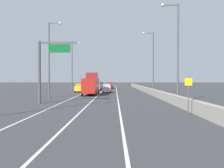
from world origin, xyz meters
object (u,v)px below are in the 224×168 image
object	(u,v)px
overhead_sign_gantry	(45,64)
box_truck	(91,85)
speed_advisory_sign	(188,93)
car_white_2	(107,88)
car_gray_1	(98,86)
car_red_4	(109,86)
car_blue_0	(109,85)
lamp_post_right_third	(152,59)
car_green_5	(100,85)
lamp_post_left_mid	(50,55)
lamp_post_right_second	(176,47)
car_yellow_3	(80,88)
lamp_post_left_far	(73,64)

from	to	relation	value
overhead_sign_gantry	box_truck	distance (m)	17.20
speed_advisory_sign	car_white_2	xyz separation A→B (m)	(-7.73, 33.89, -0.80)
car_gray_1	car_red_4	xyz separation A→B (m)	(2.79, 11.01, -0.08)
car_blue_0	car_red_4	bearing A→B (deg)	-89.21
lamp_post_right_third	car_white_2	xyz separation A→B (m)	(-8.81, 5.94, -5.76)
car_green_5	car_white_2	bearing A→B (deg)	-83.18
overhead_sign_gantry	lamp_post_left_mid	xyz separation A→B (m)	(-1.80, 9.56, 1.99)
lamp_post_left_mid	box_truck	size ratio (longest dim) A/B	1.30
lamp_post_right_second	car_green_5	bearing A→B (deg)	103.94
car_gray_1	car_yellow_3	distance (m)	9.62
lamp_post_right_second	lamp_post_left_mid	distance (m)	19.89
car_yellow_3	car_green_5	distance (m)	20.95
car_blue_0	box_truck	distance (m)	36.72
overhead_sign_gantry	lamp_post_left_far	xyz separation A→B (m)	(-1.85, 31.63, 1.99)
lamp_post_left_far	car_gray_1	bearing A→B (deg)	33.68
car_blue_0	car_white_2	world-z (taller)	car_blue_0
car_blue_0	car_gray_1	distance (m)	17.87
speed_advisory_sign	car_blue_0	distance (m)	63.27
speed_advisory_sign	box_truck	distance (m)	28.16
car_white_2	lamp_post_right_second	bearing A→B (deg)	-69.74
lamp_post_right_second	car_red_4	world-z (taller)	lamp_post_right_second
car_white_2	lamp_post_left_far	bearing A→B (deg)	138.71
lamp_post_left_mid	box_truck	xyz separation A→B (m)	(5.74, 6.94, -4.82)
car_gray_1	car_yellow_3	bearing A→B (deg)	-110.13
car_gray_1	car_yellow_3	world-z (taller)	car_gray_1
lamp_post_left_far	car_green_5	world-z (taller)	lamp_post_left_far
lamp_post_right_second	lamp_post_left_far	distance (m)	36.21
car_yellow_3	car_red_4	size ratio (longest dim) A/B	1.13
lamp_post_right_second	lamp_post_right_third	world-z (taller)	same
car_gray_1	car_white_2	bearing A→B (deg)	-76.50
lamp_post_left_mid	overhead_sign_gantry	bearing A→B (deg)	-79.31
car_green_5	box_truck	world-z (taller)	box_truck
lamp_post_right_second	car_white_2	xyz separation A→B (m)	(-8.98, 24.33, -5.76)
car_blue_0	car_white_2	bearing A→B (deg)	-90.01
box_truck	lamp_post_left_far	bearing A→B (deg)	110.92
lamp_post_right_second	box_truck	distance (m)	20.85
lamp_post_left_far	car_blue_0	world-z (taller)	lamp_post_left_far
lamp_post_left_far	car_gray_1	xyz separation A→B (m)	(5.74, 3.83, -5.66)
lamp_post_left_mid	lamp_post_left_far	distance (m)	22.07
overhead_sign_gantry	car_white_2	bearing A→B (deg)	74.78
overhead_sign_gantry	car_blue_0	xyz separation A→B (m)	(6.60, 53.12, -3.75)
car_blue_0	lamp_post_right_third	bearing A→B (deg)	-75.82
car_green_5	box_truck	distance (m)	30.62
car_yellow_3	car_green_5	bearing A→B (deg)	81.02
lamp_post_left_far	car_gray_1	distance (m)	8.92
car_yellow_3	car_gray_1	bearing A→B (deg)	69.87
car_white_2	car_red_4	size ratio (longest dim) A/B	1.10
lamp_post_right_third	car_red_4	size ratio (longest dim) A/B	2.90
lamp_post_right_second	car_green_5	distance (m)	48.99
car_gray_1	car_red_4	bearing A→B (deg)	75.76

